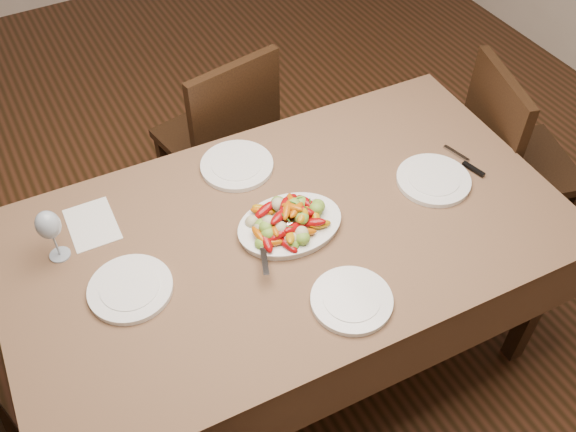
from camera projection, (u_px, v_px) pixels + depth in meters
The scene contains 14 objects.
floor at pixel (267, 297), 2.84m from camera, with size 6.00×6.00×0.00m, color #382011.
dining_table at pixel (288, 297), 2.38m from camera, with size 1.84×1.04×0.76m, color brown.
chair_far at pixel (214, 137), 2.85m from camera, with size 0.42×0.42×0.95m, color black, non-canonical shape.
chair_right at pixel (521, 164), 2.73m from camera, with size 0.42×0.42×0.95m, color black, non-canonical shape.
serving_platter at pixel (290, 226), 2.09m from camera, with size 0.34×0.25×0.02m, color white.
roasted_vegetables at pixel (290, 214), 2.05m from camera, with size 0.28×0.19×0.09m, color maroon, non-canonical shape.
serving_spoon at pixel (277, 233), 2.02m from camera, with size 0.28×0.06×0.03m, color #9EA0A8, non-canonical shape.
plate_left at pixel (130, 289), 1.93m from camera, with size 0.26×0.26×0.02m, color white.
plate_right at pixel (433, 180), 2.24m from camera, with size 0.26×0.26×0.02m, color white.
plate_far at pixel (237, 166), 2.30m from camera, with size 0.26×0.26×0.02m, color white.
plate_near at pixel (352, 300), 1.90m from camera, with size 0.25×0.25×0.02m, color white.
wine_glass at pixel (52, 234), 1.95m from camera, with size 0.08×0.08×0.20m, color #8C99A5, non-canonical shape.
menu_card at pixel (92, 224), 2.11m from camera, with size 0.15×0.21×0.00m, color silver.
table_knife at pixel (465, 162), 2.31m from camera, with size 0.02×0.20×0.01m, color #9EA0A8, non-canonical shape.
Camera 1 is at (-0.72, -1.50, 2.33)m, focal length 40.00 mm.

